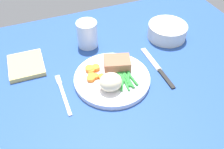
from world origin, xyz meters
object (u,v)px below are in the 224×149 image
Objects in this scene: water_glass at (87,36)px; napkin at (26,65)px; dinner_plate at (112,79)px; salad_bowl at (167,30)px; meat_portion at (117,63)px; knife at (158,68)px; fork at (63,94)px.

napkin is at bearing -169.81° from water_glass.
dinner_plate is at bearing -86.16° from water_glass.
water_glass is at bearing 93.84° from dinner_plate.
napkin is (-50.82, 2.05, -2.19)cm from salad_bowl.
salad_bowl reaches higher than dinner_plate.
meat_portion reaches higher than napkin.
dinner_plate is 5.36cm from meat_portion.
water_glass is (-17.14, 20.30, 3.81)cm from knife.
meat_portion is 29.53cm from napkin.
meat_portion is 0.65× the size of napkin.
water_glass is 29.24cm from salad_bowl.
water_glass is (-1.34, 20.02, 3.21)cm from dinner_plate.
dinner_plate is at bearing -0.55° from fork.
meat_portion reaches higher than dinner_plate.
napkin is at bearing 145.80° from dinner_plate.
dinner_plate is 2.83× the size of meat_portion.
fork is at bearing -63.05° from napkin.
salad_bowl reaches higher than fork.
meat_portion is at bearing 165.05° from knife.
meat_portion reaches higher than fork.
dinner_plate is 1.83× the size of napkin.
water_glass is at bearing 53.95° from fork.
dinner_plate is 1.40× the size of fork.
fork is at bearing -161.51° from salad_bowl.
fork is 24.91cm from water_glass.
dinner_plate is 1.65× the size of salad_bowl.
knife is 42.62cm from napkin.
dinner_plate is 20.32cm from water_glass.
salad_bowl reaches higher than meat_portion.
napkin is (-39.37, 16.31, 0.54)cm from knife.
salad_bowl is at bearing -11.95° from water_glass.
salad_bowl reaches higher than napkin.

